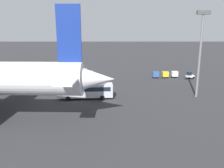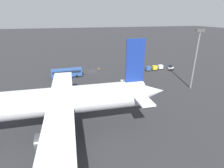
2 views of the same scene
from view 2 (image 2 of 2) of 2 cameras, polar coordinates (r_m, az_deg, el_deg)
ground_plane at (r=76.19m, az=-6.35°, el=4.17°), size 600.00×600.00×0.00m
airplane at (r=35.58m, az=-18.77°, el=-5.61°), size 47.17×40.11×18.39m
shuttle_bus_near at (r=69.94m, az=-14.55°, el=3.73°), size 11.53×3.50×3.31m
shuttle_bus_far at (r=50.11m, az=2.47°, el=-2.66°), size 12.07×3.63×3.32m
baggage_tug at (r=82.37m, az=18.64°, el=5.17°), size 2.67×2.19×2.10m
worker_person at (r=75.20m, az=-4.31°, el=4.70°), size 0.38×0.38×1.74m
cargo_cart_white at (r=80.84m, az=15.51°, el=5.40°), size 2.04×1.73×2.06m
cargo_cart_yellow at (r=78.90m, az=13.71°, el=5.19°), size 2.04×1.73×2.06m
cargo_cart_blue at (r=77.40m, az=11.68°, el=5.05°), size 2.04×1.73×2.06m
light_pole at (r=60.46m, az=25.80°, el=8.83°), size 2.80×0.70×18.77m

